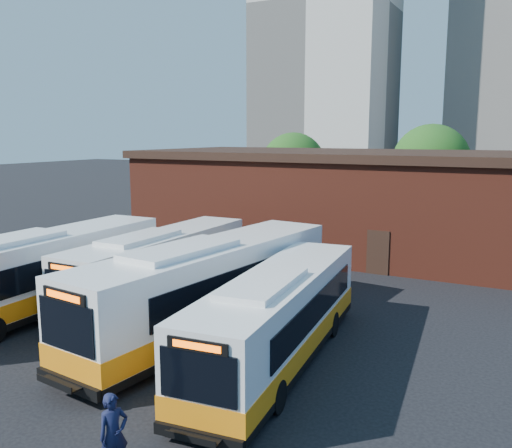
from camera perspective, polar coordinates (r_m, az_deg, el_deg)
The scene contains 10 objects.
ground at distance 19.18m, azimuth -8.12°, elevation -13.63°, with size 220.00×220.00×0.00m, color black.
bus_west at distance 24.61m, azimuth -21.59°, elevation -5.10°, with size 2.98×12.94×3.50m.
bus_midwest at distance 25.20m, azimuth -10.05°, elevation -4.56°, with size 2.59×11.78×3.20m.
bus_mideast at distance 20.64m, azimuth -4.83°, elevation -7.03°, with size 4.20×13.48×3.62m.
bus_east at distance 18.05m, azimuth 2.37°, elevation -10.15°, with size 3.51×11.76×3.16m.
transit_worker at distance 13.20m, azimuth -14.77°, elevation -20.62°, with size 0.69×0.45×1.89m, color #121635.
depot_building at distance 36.03m, azimuth 10.73°, elevation 2.54°, with size 28.60×12.60×6.40m.
tree_west at distance 50.62m, azimuth 3.94°, elevation 6.21°, with size 6.00×6.00×7.65m.
tree_mid at distance 49.01m, azimuth 17.94°, elevation 6.18°, with size 6.56×6.56×8.36m.
tower_left at distance 94.35m, azimuth 7.56°, elevation 21.83°, with size 20.00×18.00×56.20m.
Camera 1 is at (10.48, -14.21, 7.49)m, focal length 38.00 mm.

